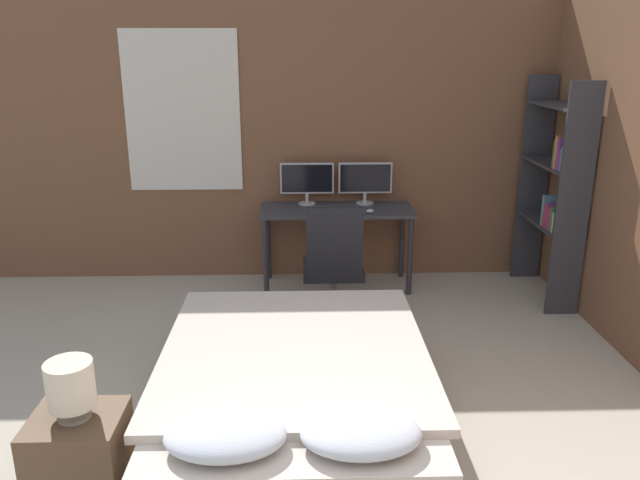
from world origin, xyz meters
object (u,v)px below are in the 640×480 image
Objects in this scene: bed at (295,395)px; desk at (337,220)px; monitor_left at (307,180)px; monitor_right at (365,180)px; nightstand at (81,464)px; bedside_lamp at (70,385)px; keyboard at (338,212)px; office_chair at (333,274)px; computer_mouse at (370,211)px; bookshelf at (558,185)px.

desk reaches higher than bed.
monitor_left reaches higher than bed.
monitor_right is at bearing 75.73° from bed.
desk is (1.38, 2.92, 0.39)m from nightstand.
bedside_lamp is at bearing -149.49° from bed.
monitor_left and monitor_right have the same top height.
monitor_right is (1.65, 3.10, 0.29)m from bedside_lamp.
keyboard reaches higher than bed.
monitor_right is 1.12m from office_chair.
monitor_left is (1.11, 3.10, 0.72)m from nightstand.
keyboard reaches higher than desk.
bedside_lamp is at bearing -121.17° from computer_mouse.
monitor_left is 0.50× the size of office_chair.
nightstand is 0.53× the size of office_chair.
bed is 3.07m from bookshelf.
desk is at bearing 90.00° from keyboard.
monitor_right reaches higher than nightstand.
monitor_right is 1.67m from bookshelf.
monitor_right is 0.50× the size of office_chair.
office_chair is (0.30, 1.61, 0.14)m from bed.
desk is 2.81× the size of monitor_left.
bookshelf is (1.92, 0.36, 0.65)m from office_chair.
desk is at bearing -33.00° from monitor_left.
bed is at bearing 30.51° from bedside_lamp.
bedside_lamp reaches higher than nightstand.
bookshelf reaches higher than bedside_lamp.
computer_mouse reaches higher than bed.
bed is 3.94× the size of nightstand.
nightstand is 3.37m from monitor_left.
monitor_left reaches higher than bedside_lamp.
office_chair reaches higher than keyboard.
monitor_left is 2.19m from bookshelf.
desk is 2.81× the size of monitor_right.
monitor_right reaches higher than desk.
bedside_lamp is 0.73× the size of keyboard.
monitor_right is (0.64, 2.50, 0.73)m from bed.
keyboard is (0.37, 2.16, 0.51)m from bed.
computer_mouse is (0.28, 0.00, 0.01)m from keyboard.
bookshelf is at bearing 41.62° from bed.
bookshelf reaches higher than keyboard.
monitor_right reaches higher than bed.
office_chair is at bearing -77.28° from monitor_left.
computer_mouse is 1.60m from bookshelf.
computer_mouse is (1.67, 2.75, 0.08)m from bedside_lamp.
nightstand is 0.37× the size of desk.
nightstand is 3.26m from desk.
bookshelf is (1.58, -0.53, 0.06)m from monitor_right.
bookshelf is at bearing -14.06° from monitor_left.
bookshelf is (1.57, -0.18, 0.27)m from computer_mouse.
monitor_left is 1.28× the size of keyboard.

